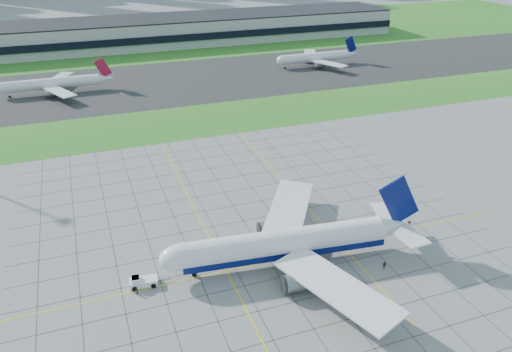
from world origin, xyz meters
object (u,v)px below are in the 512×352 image
(airliner, at_px, (286,244))
(crew_near, at_px, (137,292))
(distant_jet_1, at_px, (53,83))
(distant_jet_2, at_px, (316,57))
(pushback_tug, at_px, (142,281))
(crew_far, at_px, (384,265))

(airliner, bearing_deg, crew_near, -174.38)
(distant_jet_1, bearing_deg, airliner, -72.47)
(distant_jet_1, height_order, distant_jet_2, same)
(pushback_tug, distance_m, crew_near, 2.92)
(airliner, distance_m, distant_jet_1, 155.72)
(pushback_tug, xyz_separation_m, distant_jet_2, (112.98, 149.08, 3.46))
(crew_far, bearing_deg, crew_near, -137.07)
(distant_jet_1, xyz_separation_m, distant_jet_2, (129.00, 3.57, -0.00))
(airliner, relative_size, pushback_tug, 6.97)
(pushback_tug, height_order, crew_near, pushback_tug)
(airliner, bearing_deg, pushback_tug, -179.14)
(pushback_tug, bearing_deg, crew_near, -112.08)
(pushback_tug, bearing_deg, crew_far, -7.57)
(airliner, bearing_deg, distant_jet_1, 113.90)
(crew_near, distance_m, distant_jet_1, 148.83)
(crew_near, distance_m, crew_far, 52.28)
(airliner, height_order, distant_jet_2, airliner)
(crew_far, distance_m, distant_jet_1, 171.17)
(airliner, distance_m, pushback_tug, 31.28)
(airliner, relative_size, distant_jet_2, 1.35)
(distant_jet_2, bearing_deg, airliner, -118.36)
(pushback_tug, bearing_deg, distant_jet_1, 102.65)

